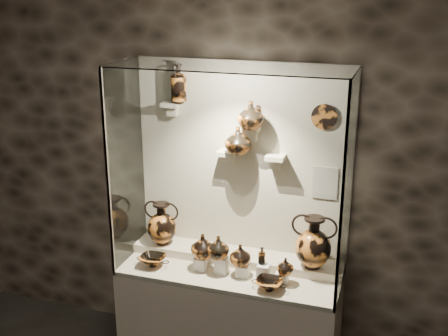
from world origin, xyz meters
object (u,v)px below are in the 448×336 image
Objects in this scene: amphora_left at (162,223)px; jug_b at (218,247)px; kylix_left at (153,260)px; jug_c at (240,255)px; ovoid_vase_b at (251,115)px; amphora_right at (314,242)px; ovoid_vase_a at (238,140)px; jug_e at (285,266)px; lekythos_tall at (179,82)px; lekythos_small at (262,255)px; kylix_right at (269,284)px; jug_a at (203,246)px.

amphora_left reaches higher than jug_b.
amphora_left is 0.33m from kylix_left.
kylix_left is at bearing -168.63° from jug_b.
jug_c is 1.05m from ovoid_vase_b.
amphora_left is 1.19m from ovoid_vase_b.
ovoid_vase_a is (-0.61, 0.06, 0.72)m from amphora_right.
lekythos_tall is (-0.93, 0.29, 1.26)m from jug_e.
amphora_left reaches higher than jug_e.
jug_b is 1.36× the size of jug_e.
kylix_right is at bearing -44.54° from lekythos_small.
lekythos_small is 0.71× the size of ovoid_vase_a.
jug_c is 0.67× the size of kylix_right.
jug_a is at bearing 159.14° from jug_c.
ovoid_vase_a is (-0.10, 0.24, 0.82)m from jug_c.
lekythos_tall is 0.62m from ovoid_vase_b.
jug_c is (0.30, -0.01, -0.02)m from jug_a.
amphora_left is at bearing 78.78° from kylix_left.
ovoid_vase_b is at bearing 30.04° from jug_a.
jug_e is 0.19m from lekythos_small.
jug_a is 1.15× the size of jug_c.
kylix_right is (-0.26, -0.31, -0.22)m from amphora_right.
kylix_right is at bearing -39.82° from ovoid_vase_a.
kylix_right is at bearing -7.61° from amphora_left.
jug_e is 0.62× the size of ovoid_vase_a.
ovoid_vase_b is at bearing 71.98° from jug_c.
lekythos_tall reaches higher than jug_b.
jug_c is 0.51× the size of lekythos_tall.
lekythos_tall reaches higher than jug_e.
jug_a reaches higher than jug_c.
jug_a is at bearing -124.78° from ovoid_vase_a.
jug_e is (1.07, -0.21, -0.10)m from amphora_left.
jug_a is at bearing -62.48° from lekythos_tall.
kylix_left is at bearing -127.19° from lekythos_tall.
lekythos_small is at bearing 131.50° from kylix_right.
ovoid_vase_a reaches higher than lekythos_small.
jug_c reaches higher than kylix_left.
jug_c is 0.71m from kylix_left.
amphora_right reaches higher than lekythos_small.
kylix_left is at bearing -145.37° from ovoid_vase_b.
lekythos_small is 0.72× the size of ovoid_vase_b.
kylix_right is (0.26, -0.13, -0.12)m from jug_c.
jug_c is at bearing -159.09° from jug_e.
lekythos_small is at bearing -12.43° from jug_c.
amphora_right is at bearing 37.48° from lekythos_small.
kylix_right is 1.64m from lekythos_tall.
lekythos_tall is at bearing 38.64° from amphora_left.
ovoid_vase_b is at bearing 62.55° from jug_b.
jug_a is 0.42m from kylix_left.
jug_c is at bearing 9.16° from jug_b.
kylix_right is 1.23m from ovoid_vase_b.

